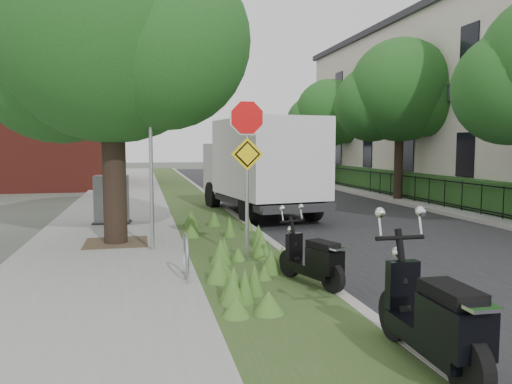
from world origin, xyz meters
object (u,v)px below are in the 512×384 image
sign_assembly (247,146)px  scooter_far (440,329)px  scooter_near (317,264)px  utility_cabinet (112,200)px  box_truck (261,163)px

sign_assembly → scooter_far: 5.64m
scooter_near → sign_assembly: bearing=107.0°
sign_assembly → utility_cabinet: size_ratio=2.37×
scooter_near → scooter_far: size_ratio=0.77×
sign_assembly → box_truck: bearing=74.2°
sign_assembly → scooter_near: 2.92m
utility_cabinet → sign_assembly: bearing=-61.4°
scooter_far → utility_cabinet: 11.15m
scooter_near → utility_cabinet: utility_cabinet is taller
scooter_near → scooter_far: (0.12, -3.13, 0.09)m
scooter_near → utility_cabinet: 8.20m
box_truck → utility_cabinet: size_ratio=4.59×
scooter_near → scooter_far: bearing=-87.8°
utility_cabinet → scooter_far: bearing=-70.9°
scooter_far → box_truck: (1.05, 11.80, 1.19)m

